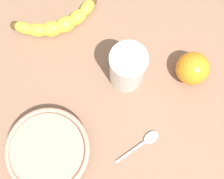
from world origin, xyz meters
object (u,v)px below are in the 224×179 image
smoothie_glass (127,69)px  ceramic_bowl (48,150)px  banana (58,23)px  teaspoon (149,139)px  orange_fruit (193,68)px

smoothie_glass → ceramic_bowl: smoothie_glass is taller
banana → teaspoon: (3.17, 34.51, -1.43)cm
smoothie_glass → teaspoon: size_ratio=1.12×
smoothie_glass → ceramic_bowl: bearing=2.2°
smoothie_glass → orange_fruit: bearing=140.2°
banana → teaspoon: 34.68cm
smoothie_glass → orange_fruit: (-11.34, 9.46, -2.05)cm
teaspoon → ceramic_bowl: bearing=151.8°
smoothie_glass → orange_fruit: smoothie_glass is taller
smoothie_glass → teaspoon: (6.33, 13.98, -5.41)cm
banana → ceramic_bowl: same height
smoothie_glass → banana: bearing=-81.2°
banana → orange_fruit: size_ratio=2.70×
orange_fruit → teaspoon: bearing=14.3°
ceramic_bowl → teaspoon: bearing=143.4°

